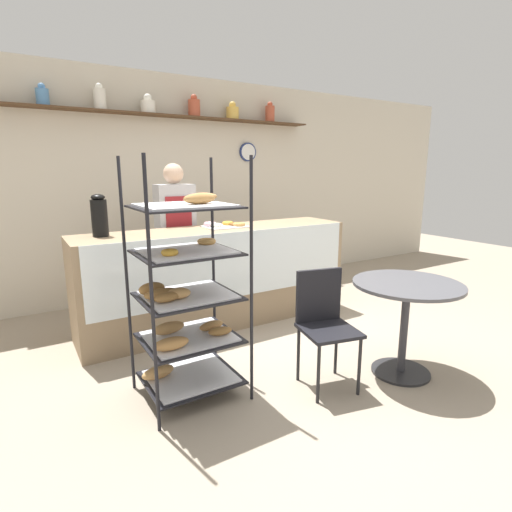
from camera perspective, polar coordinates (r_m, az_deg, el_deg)
The scene contains 9 objects.
ground_plane at distance 3.41m, azimuth 3.62°, elevation -15.34°, with size 14.00×14.00×0.00m, color gray.
back_wall at distance 5.21m, azimuth -11.95°, elevation 9.74°, with size 10.00×0.30×2.70m.
display_counter at distance 4.14m, azimuth -5.32°, elevation -2.86°, with size 2.81×0.63×1.00m.
pastry_rack at distance 2.77m, azimuth -10.12°, elevation -5.72°, with size 0.69×0.60×1.67m.
person_worker at distance 4.42m, azimuth -11.36°, elevation 3.20°, with size 0.40×0.23×1.64m.
cafe_table at distance 3.28m, azimuth 20.63°, elevation -6.55°, with size 0.81×0.81×0.74m.
cafe_chair at distance 3.00m, azimuth 9.66°, elevation -8.50°, with size 0.45×0.45×0.86m.
coffee_carafe at distance 3.77m, azimuth -21.47°, elevation 5.35°, with size 0.14×0.14×0.37m.
donut_tray_counter at distance 4.13m, azimuth -4.46°, elevation 4.44°, with size 0.42×0.31×0.05m.
Camera 1 is at (-1.75, -2.47, 1.58)m, focal length 28.00 mm.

